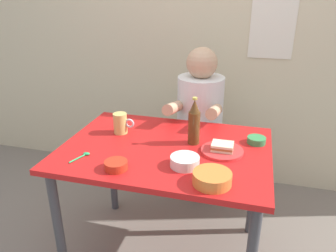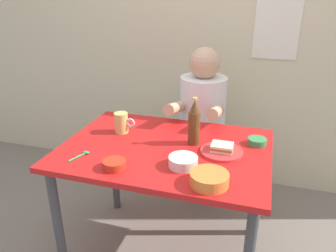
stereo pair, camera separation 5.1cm
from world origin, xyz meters
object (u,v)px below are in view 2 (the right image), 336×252
object	(u,v)px
person_seated	(202,107)
beer_mug	(122,123)
dining_table	(165,162)
plate_orange	(222,152)
beer_bottle	(194,123)
sauce_bowl_chili	(114,164)
stool	(200,159)
sandwich	(222,147)

from	to	relation	value
person_seated	beer_mug	distance (m)	0.64
person_seated	dining_table	bearing A→B (deg)	-96.98
plate_orange	beer_mug	distance (m)	0.61
dining_table	beer_mug	bearing A→B (deg)	160.29
beer_mug	beer_bottle	xyz separation A→B (m)	(0.44, -0.02, 0.06)
person_seated	plate_orange	bearing A→B (deg)	-69.61
beer_mug	sauce_bowl_chili	bearing A→B (deg)	-70.56
beer_mug	beer_bottle	distance (m)	0.44
beer_bottle	person_seated	bearing A→B (deg)	96.35
dining_table	beer_bottle	distance (m)	0.27
person_seated	stool	bearing A→B (deg)	90.00
person_seated	sauce_bowl_chili	world-z (taller)	person_seated
dining_table	stool	bearing A→B (deg)	83.14
person_seated	beer_bottle	distance (m)	0.55
stool	plate_orange	distance (m)	0.76
dining_table	sauce_bowl_chili	bearing A→B (deg)	-119.55
stool	beer_bottle	xyz separation A→B (m)	(0.06, -0.55, 0.51)
stool	dining_table	bearing A→B (deg)	-96.86
beer_bottle	dining_table	bearing A→B (deg)	-148.23
dining_table	plate_orange	xyz separation A→B (m)	(0.30, 0.02, 0.10)
person_seated	sandwich	distance (m)	0.64
dining_table	person_seated	xyz separation A→B (m)	(0.08, 0.62, 0.12)
sandwich	beer_mug	world-z (taller)	beer_mug
beer_mug	sauce_bowl_chili	distance (m)	0.42
dining_table	beer_bottle	xyz separation A→B (m)	(0.14, 0.08, 0.21)
sauce_bowl_chili	sandwich	bearing A→B (deg)	33.30
stool	person_seated	bearing A→B (deg)	-90.00
plate_orange	sauce_bowl_chili	world-z (taller)	sauce_bowl_chili
stool	beer_mug	size ratio (longest dim) A/B	3.57
stool	plate_orange	bearing A→B (deg)	-69.96
beer_mug	dining_table	bearing A→B (deg)	-19.71
person_seated	sauce_bowl_chili	bearing A→B (deg)	-104.71
plate_orange	sauce_bowl_chili	size ratio (longest dim) A/B	2.00
beer_bottle	sauce_bowl_chili	bearing A→B (deg)	-128.84
dining_table	sandwich	world-z (taller)	sandwich
dining_table	sandwich	bearing A→B (deg)	3.40
dining_table	stool	size ratio (longest dim) A/B	2.44
plate_orange	dining_table	bearing A→B (deg)	-176.60
beer_mug	beer_bottle	size ratio (longest dim) A/B	0.48
person_seated	beer_mug	bearing A→B (deg)	-126.30
plate_orange	sauce_bowl_chili	bearing A→B (deg)	-146.70
beer_mug	plate_orange	bearing A→B (deg)	-8.51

